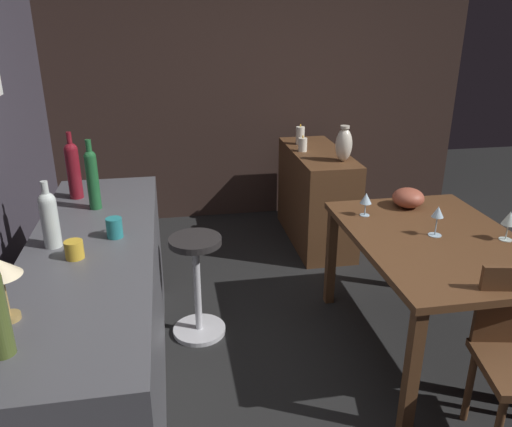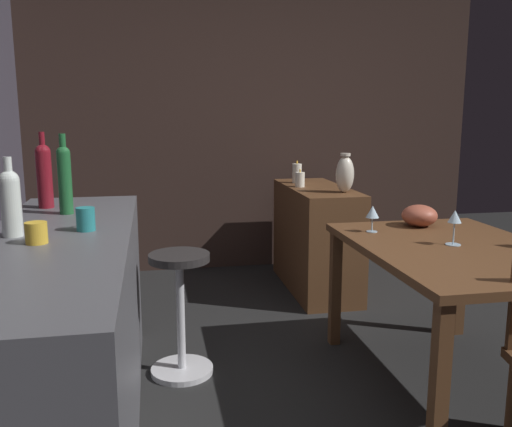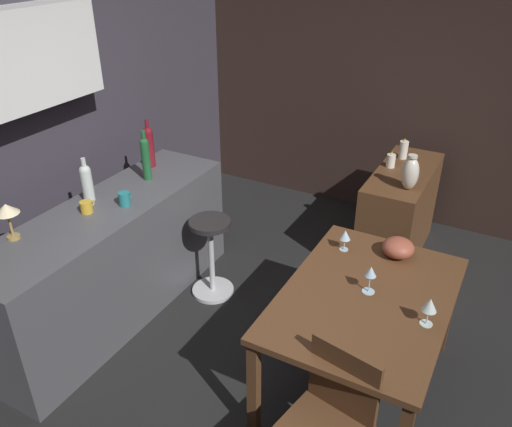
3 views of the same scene
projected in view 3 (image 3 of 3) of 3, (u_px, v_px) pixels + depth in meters
ground_plane at (284, 370)px, 3.46m from camera, size 9.00×9.00×0.00m
wall_kitchen_back at (17, 122)px, 3.60m from camera, size 5.20×0.33×2.60m
wall_side_right at (376, 83)px, 4.91m from camera, size 0.10×4.40×2.60m
dining_table at (365, 306)px, 3.02m from camera, size 1.33×0.92×0.74m
kitchen_counter at (113, 260)px, 3.80m from camera, size 2.10×0.60×0.90m
sideboard_cabinet at (398, 214)px, 4.50m from camera, size 1.10×0.44×0.82m
chair_near_window at (328, 421)px, 2.53m from camera, size 0.47×0.47×0.86m
bar_stool at (211, 255)px, 4.04m from camera, size 0.34×0.34×0.67m
wine_glass_left at (345, 236)px, 3.35m from camera, size 0.07×0.07×0.15m
wine_glass_right at (430, 306)px, 2.70m from camera, size 0.08×0.08×0.17m
wine_glass_center at (371, 273)px, 2.94m from camera, size 0.08×0.08×0.18m
fruit_bowl at (398, 248)px, 3.31m from camera, size 0.20×0.20×0.13m
wine_bottle_ruby at (149, 145)px, 4.11m from camera, size 0.08×0.08×0.39m
wine_bottle_green at (146, 157)px, 3.90m from camera, size 0.07×0.07×0.39m
wine_bottle_clear at (87, 181)px, 3.60m from camera, size 0.08×0.08×0.32m
cup_teal at (125, 199)px, 3.58m from camera, size 0.11×0.08×0.10m
cup_mustard at (87, 207)px, 3.50m from camera, size 0.12×0.08×0.08m
counter_lamp at (7, 212)px, 3.13m from camera, size 0.15×0.15×0.24m
pillar_candle_tall at (403, 150)px, 4.51m from camera, size 0.08×0.08×0.18m
pillar_candle_short at (391, 161)px, 4.35m from camera, size 0.07×0.07×0.14m
vase_ceramic_ivory at (410, 173)px, 3.95m from camera, size 0.13×0.13×0.28m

